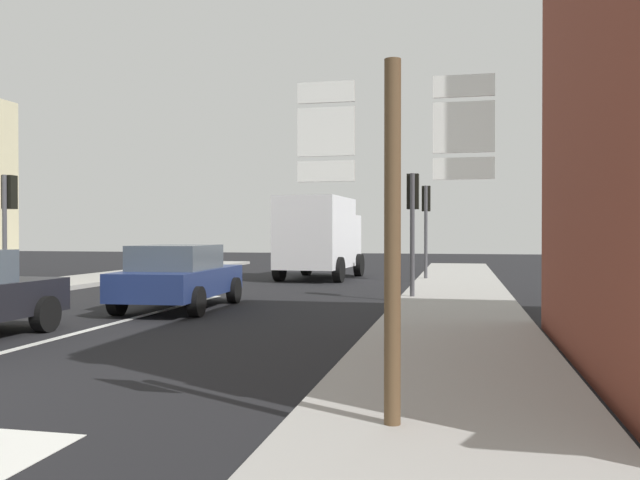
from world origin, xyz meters
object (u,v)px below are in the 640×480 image
at_px(sedan_far, 179,276).
at_px(traffic_light_far_right, 426,211).
at_px(route_sign_post, 393,214).
at_px(traffic_light_near_right, 413,207).
at_px(traffic_light_near_left, 8,207).
at_px(delivery_truck, 320,235).

xyz_separation_m(sedan_far, traffic_light_far_right, (5.10, 9.56, 1.77)).
bearing_deg(route_sign_post, traffic_light_near_right, 93.17).
relative_size(sedan_far, traffic_light_near_right, 1.32).
bearing_deg(traffic_light_near_left, route_sign_post, -41.13).
bearing_deg(traffic_light_near_left, sedan_far, -14.38).
xyz_separation_m(delivery_truck, traffic_light_near_right, (3.99, -7.29, 0.76)).
relative_size(delivery_truck, route_sign_post, 1.60).
relative_size(delivery_truck, traffic_light_near_left, 1.56).
relative_size(sedan_far, traffic_light_near_left, 1.30).
bearing_deg(route_sign_post, delivery_truck, 103.96).
xyz_separation_m(sedan_far, traffic_light_near_left, (-5.54, 1.42, 1.67)).
relative_size(route_sign_post, traffic_light_far_right, 0.94).
bearing_deg(sedan_far, traffic_light_far_right, 61.92).
distance_m(delivery_truck, traffic_light_far_right, 4.13).
relative_size(delivery_truck, traffic_light_near_right, 1.57).
distance_m(traffic_light_near_right, traffic_light_far_right, 6.70).
height_order(sedan_far, delivery_truck, delivery_truck).
distance_m(sedan_far, route_sign_post, 10.25).
distance_m(sedan_far, traffic_light_near_right, 6.08).
bearing_deg(traffic_light_far_right, sedan_far, -118.08).
distance_m(route_sign_post, traffic_light_near_right, 11.31).
bearing_deg(sedan_far, route_sign_post, -55.78).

